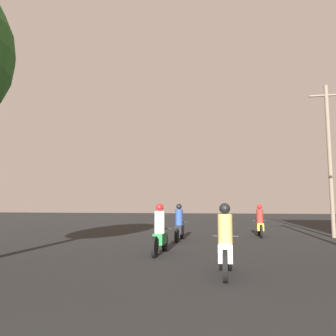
% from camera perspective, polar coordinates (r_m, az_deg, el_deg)
% --- Properties ---
extents(motorcycle_white, '(0.60, 1.94, 1.57)m').
position_cam_1_polar(motorcycle_white, '(7.51, 9.98, -13.27)').
color(motorcycle_white, black).
rests_on(motorcycle_white, ground_plane).
extents(motorcycle_green, '(0.60, 2.10, 1.58)m').
position_cam_1_polar(motorcycle_green, '(10.50, -1.42, -11.37)').
color(motorcycle_green, black).
rests_on(motorcycle_green, ground_plane).
extents(motorcycle_black, '(0.60, 2.06, 1.58)m').
position_cam_1_polar(motorcycle_black, '(14.47, 1.98, -10.02)').
color(motorcycle_black, black).
rests_on(motorcycle_black, ground_plane).
extents(motorcycle_yellow, '(0.60, 1.93, 1.56)m').
position_cam_1_polar(motorcycle_yellow, '(16.67, 15.72, -9.35)').
color(motorcycle_yellow, black).
rests_on(motorcycle_yellow, ground_plane).
extents(utility_pole_far, '(1.60, 0.20, 7.40)m').
position_cam_1_polar(utility_pole_far, '(17.59, 26.33, 1.84)').
color(utility_pole_far, '#6B5B4C').
rests_on(utility_pole_far, ground_plane).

